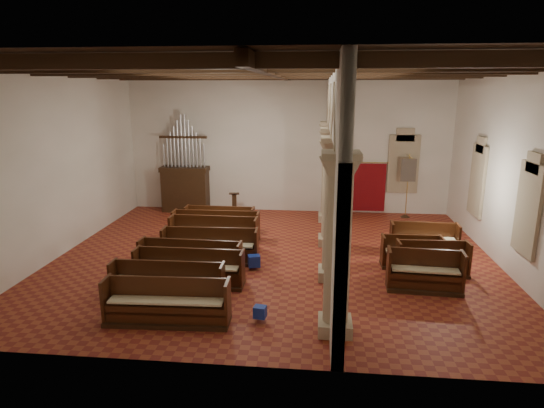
{
  "coord_description": "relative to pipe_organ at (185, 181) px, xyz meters",
  "views": [
    {
      "loc": [
        1.31,
        -13.81,
        5.29
      ],
      "look_at": [
        -0.12,
        0.5,
        1.67
      ],
      "focal_mm": 30.0,
      "sensor_mm": 36.0,
      "label": 1
    }
  ],
  "objects": [
    {
      "name": "window_right_a",
      "position": [
        11.48,
        -7.0,
        0.83
      ],
      "size": [
        0.03,
        1.0,
        2.2
      ],
      "primitive_type": "cube",
      "color": "#387F5E",
      "rests_on": "wall_right"
    },
    {
      "name": "nave_pew_7",
      "position": [
        2.17,
        -2.98,
        -1.05
      ],
      "size": [
        2.65,
        0.7,
        0.99
      ],
      "rotation": [
        0.0,
        0.0,
        -0.02
      ],
      "color": "#321E10",
      "rests_on": "floor"
    },
    {
      "name": "nave_pew_5",
      "position": [
        2.38,
        -4.91,
        -0.99
      ],
      "size": [
        2.99,
        0.82,
        1.14
      ],
      "rotation": [
        0.0,
        0.0,
        -0.02
      ],
      "color": "#321E10",
      "rests_on": "floor"
    },
    {
      "name": "hymnal_box_b",
      "position": [
        3.07,
        -7.93,
        -1.09
      ],
      "size": [
        0.41,
        0.36,
        0.36
      ],
      "primitive_type": "cube",
      "rotation": [
        0.0,
        0.0,
        -0.2
      ],
      "color": "navy",
      "rests_on": "floor"
    },
    {
      "name": "ceiling_beams",
      "position": [
        4.5,
        -5.5,
        4.45
      ],
      "size": [
        13.8,
        11.8,
        0.3
      ],
      "primitive_type": null,
      "color": "#321E10",
      "rests_on": "wall_back"
    },
    {
      "name": "ceiling",
      "position": [
        4.5,
        -5.5,
        4.63
      ],
      "size": [
        14.0,
        14.0,
        0.0
      ],
      "primitive_type": "plane",
      "rotation": [
        3.14,
        0.0,
        0.0
      ],
      "color": "black",
      "rests_on": "wall_back"
    },
    {
      "name": "pipe_organ",
      "position": [
        0.0,
        0.0,
        0.0
      ],
      "size": [
        2.1,
        0.85,
        4.4
      ],
      "color": "#321E10",
      "rests_on": "floor"
    },
    {
      "name": "aisle_pew_3",
      "position": [
        9.36,
        -4.76,
        -1.01
      ],
      "size": [
        2.17,
        0.79,
        1.08
      ],
      "rotation": [
        0.0,
        0.0,
        -0.03
      ],
      "color": "#321E10",
      "rests_on": "floor"
    },
    {
      "name": "wall_back",
      "position": [
        4.5,
        0.5,
        1.63
      ],
      "size": [
        14.0,
        0.02,
        6.0
      ],
      "primitive_type": "cube",
      "color": "white",
      "rests_on": "floor"
    },
    {
      "name": "nave_pew_3",
      "position": [
        2.17,
        -7.06,
        -1.04
      ],
      "size": [
        3.06,
        0.78,
        1.01
      ],
      "rotation": [
        0.0,
        0.0,
        -0.04
      ],
      "color": "#321E10",
      "rests_on": "floor"
    },
    {
      "name": "tube_heater_a",
      "position": [
        1.73,
        -9.48,
        -1.21
      ],
      "size": [
        1.12,
        0.49,
        0.11
      ],
      "primitive_type": "cylinder",
      "rotation": [
        0.0,
        1.57,
        -0.34
      ],
      "color": "silver",
      "rests_on": "floor"
    },
    {
      "name": "window_back",
      "position": [
        9.5,
        0.48,
        0.83
      ],
      "size": [
        1.0,
        0.03,
        2.2
      ],
      "primitive_type": "cube",
      "color": "#387F5E",
      "rests_on": "wall_back"
    },
    {
      "name": "hymnal_box_a",
      "position": [
        4.57,
        -9.7,
        -1.13
      ],
      "size": [
        0.32,
        0.27,
        0.28
      ],
      "primitive_type": "cube",
      "rotation": [
        0.0,
        0.0,
        -0.15
      ],
      "color": "#151C95",
      "rests_on": "floor"
    },
    {
      "name": "tube_heater_b",
      "position": [
        1.46,
        -9.8,
        -1.21
      ],
      "size": [
        1.1,
        0.27,
        0.11
      ],
      "primitive_type": "cylinder",
      "rotation": [
        0.0,
        1.57,
        0.15
      ],
      "color": "silver",
      "rests_on": "floor"
    },
    {
      "name": "aisle_pew_2",
      "position": [
        8.76,
        -5.85,
        -1.04
      ],
      "size": [
        1.82,
        0.68,
        0.98
      ],
      "rotation": [
        0.0,
        0.0,
        0.01
      ],
      "color": "#321E10",
      "rests_on": "floor"
    },
    {
      "name": "dossal_curtain",
      "position": [
        8.0,
        0.42,
        -0.21
      ],
      "size": [
        1.8,
        0.07,
        2.17
      ],
      "color": "maroon",
      "rests_on": "floor"
    },
    {
      "name": "hymnal_box_c",
      "position": [
        3.99,
        -6.56,
        -1.1
      ],
      "size": [
        0.42,
        0.37,
        0.35
      ],
      "primitive_type": "cube",
      "rotation": [
        0.0,
        0.0,
        0.28
      ],
      "color": "navy",
      "rests_on": "floor"
    },
    {
      "name": "arcade",
      "position": [
        6.3,
        -5.5,
        2.19
      ],
      "size": [
        0.9,
        11.9,
        6.0
      ],
      "color": "tan",
      "rests_on": "floor"
    },
    {
      "name": "aisle_pew_1",
      "position": [
        9.25,
        -6.4,
        -1.03
      ],
      "size": [
        2.09,
        0.76,
        1.0
      ],
      "rotation": [
        0.0,
        0.0,
        0.04
      ],
      "color": "#321E10",
      "rests_on": "floor"
    },
    {
      "name": "nave_pew_1",
      "position": [
        2.02,
        -8.69,
        -1.05
      ],
      "size": [
        2.97,
        0.69,
        0.97
      ],
      "rotation": [
        0.0,
        0.0,
        0.02
      ],
      "color": "#321E10",
      "rests_on": "floor"
    },
    {
      "name": "nave_pew_4",
      "position": [
        2.53,
        -6.07,
        -1.01
      ],
      "size": [
        3.02,
        0.83,
        1.09
      ],
      "rotation": [
        0.0,
        0.0,
        0.03
      ],
      "color": "#321E10",
      "rests_on": "floor"
    },
    {
      "name": "wall_left",
      "position": [
        -2.5,
        -5.5,
        1.63
      ],
      "size": [
        0.02,
        12.0,
        6.0
      ],
      "primitive_type": "cube",
      "color": "white",
      "rests_on": "floor"
    },
    {
      "name": "floor",
      "position": [
        4.5,
        -5.5,
        -1.37
      ],
      "size": [
        14.0,
        14.0,
        0.0
      ],
      "primitive_type": "plane",
      "color": "brown",
      "rests_on": "ground"
    },
    {
      "name": "lectern",
      "position": [
        2.31,
        -0.58,
        -0.93
      ],
      "size": [
        0.48,
        0.49,
        1.07
      ],
      "rotation": [
        0.0,
        0.0,
        0.16
      ],
      "color": "#3C1D13",
      "rests_on": "floor"
    },
    {
      "name": "processional_banner",
      "position": [
        9.62,
        -0.13,
        -0.53
      ],
      "size": [
        0.62,
        0.79,
        2.72
      ],
      "rotation": [
        0.0,
        0.0,
        0.02
      ],
      "color": "#321E10",
      "rests_on": "floor"
    },
    {
      "name": "wall_right",
      "position": [
        11.5,
        -5.5,
        1.63
      ],
      "size": [
        0.02,
        12.0,
        6.0
      ],
      "primitive_type": "cube",
      "color": "white",
      "rests_on": "floor"
    },
    {
      "name": "aisle_pew_0",
      "position": [
        8.78,
        -7.52,
        -0.99
      ],
      "size": [
        2.02,
        0.87,
        1.12
      ],
      "rotation": [
        0.0,
        0.0,
        -0.07
      ],
      "color": "#321E10",
      "rests_on": "floor"
    },
    {
      "name": "nave_pew_2",
      "position": [
        2.35,
        -7.84,
        -1.03
      ],
      "size": [
        3.05,
        0.69,
        1.02
      ],
      "rotation": [
        0.0,
        0.0,
        -0.0
      ],
      "color": "#321E10",
      "rests_on": "floor"
    },
    {
      "name": "nave_pew_0",
      "position": [
        2.43,
        -9.97,
        -1.02
      ],
      "size": [
        2.93,
        0.83,
        1.07
      ],
      "rotation": [
        0.0,
        0.0,
        0.04
      ],
      "color": "#321E10",
      "rests_on": "floor"
    },
    {
      "name": "nave_pew_6",
      "position": [
        2.23,
        -3.89,
        -1.02
      ],
      "size": [
        3.14,
        0.74,
        1.06
      ],
      "rotation": [
        0.0,
        0.0,
        0.01
      ],
      "color": "#321E10",
      "rests_on": "floor"
    },
    {
      "name": "window_right_b",
      "position": [
        11.48,
        -3.0,
        0.83
      ],
      "size": [
        0.03,
        1.0,
        2.2
      ],
      "primitive_type": "cube",
      "color": "#387F5E",
      "rests_on": "wall_right"
    },
    {
      "name": "wall_front",
      "position": [
        4.5,
        -11.5,
        1.63
      ],
      "size": [
        14.0,
        0.02,
        6.0
      ],
      "primitive_type": "cube",
      "color": "white",
      "rests_on": "floor"
    }
  ]
}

